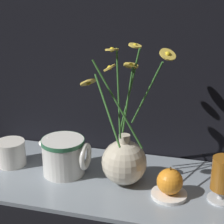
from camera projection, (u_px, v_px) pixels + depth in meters
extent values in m
plane|color=black|center=(107.00, 182.00, 1.08)|extent=(6.00, 6.00, 0.00)
cube|color=gray|center=(107.00, 180.00, 1.07)|extent=(0.83, 0.36, 0.01)
sphere|color=beige|center=(124.00, 162.00, 1.03)|extent=(0.13, 0.13, 0.13)
cylinder|color=beige|center=(124.00, 141.00, 1.01)|extent=(0.03, 0.03, 0.04)
cylinder|color=#3D7A33|center=(146.00, 95.00, 1.00)|extent=(0.10, 0.10, 0.21)
cylinder|color=#EAC64C|center=(168.00, 54.00, 0.99)|extent=(0.06, 0.06, 0.03)
sphere|color=yellow|center=(168.00, 54.00, 0.99)|extent=(0.02, 0.02, 0.02)
cylinder|color=#3D7A33|center=(119.00, 94.00, 0.96)|extent=(0.03, 0.04, 0.23)
cylinder|color=#EAC64C|center=(112.00, 50.00, 0.91)|extent=(0.05, 0.05, 0.01)
sphere|color=yellow|center=(112.00, 50.00, 0.91)|extent=(0.01, 0.01, 0.01)
cylinder|color=#3D7A33|center=(107.00, 110.00, 0.94)|extent=(0.09, 0.08, 0.17)
cylinder|color=#EAC64C|center=(88.00, 82.00, 0.89)|extent=(0.05, 0.05, 0.02)
sphere|color=yellow|center=(88.00, 82.00, 0.89)|extent=(0.01, 0.01, 0.01)
cylinder|color=#3D7A33|center=(128.00, 101.00, 0.98)|extent=(0.03, 0.01, 0.19)
cylinder|color=#EAC64C|center=(131.00, 65.00, 0.96)|extent=(0.05, 0.05, 0.01)
sphere|color=yellow|center=(131.00, 65.00, 0.96)|extent=(0.01, 0.01, 0.01)
cylinder|color=#3D7A33|center=(118.00, 105.00, 0.91)|extent=(0.13, 0.01, 0.22)
cylinder|color=#EAC64C|center=(110.00, 68.00, 0.81)|extent=(0.03, 0.03, 0.02)
sphere|color=yellow|center=(110.00, 68.00, 0.81)|extent=(0.01, 0.01, 0.01)
cylinder|color=#3D7A33|center=(130.00, 91.00, 0.98)|extent=(0.06, 0.02, 0.23)
cylinder|color=#EAC64C|center=(135.00, 46.00, 0.96)|extent=(0.04, 0.04, 0.01)
sphere|color=yellow|center=(135.00, 46.00, 0.96)|extent=(0.01, 0.01, 0.01)
cylinder|color=silver|center=(11.00, 153.00, 1.14)|extent=(0.09, 0.09, 0.08)
cylinder|color=white|center=(63.00, 156.00, 1.08)|extent=(0.12, 0.12, 0.11)
cylinder|color=#33724C|center=(63.00, 141.00, 1.07)|extent=(0.12, 0.12, 0.01)
torus|color=white|center=(86.00, 156.00, 1.07)|extent=(0.01, 0.08, 0.08)
cone|color=white|center=(46.00, 141.00, 1.08)|extent=(0.04, 0.03, 0.04)
cylinder|color=silver|center=(221.00, 199.00, 0.97)|extent=(0.07, 0.07, 0.01)
cylinder|color=silver|center=(221.00, 193.00, 0.96)|extent=(0.02, 0.02, 0.03)
cylinder|color=#935619|center=(224.00, 174.00, 0.94)|extent=(0.06, 0.06, 0.09)
cylinder|color=white|center=(169.00, 194.00, 0.99)|extent=(0.10, 0.10, 0.01)
sphere|color=orange|center=(170.00, 181.00, 0.97)|extent=(0.07, 0.07, 0.07)
cylinder|color=#4C3819|center=(171.00, 168.00, 0.96)|extent=(0.00, 0.00, 0.01)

